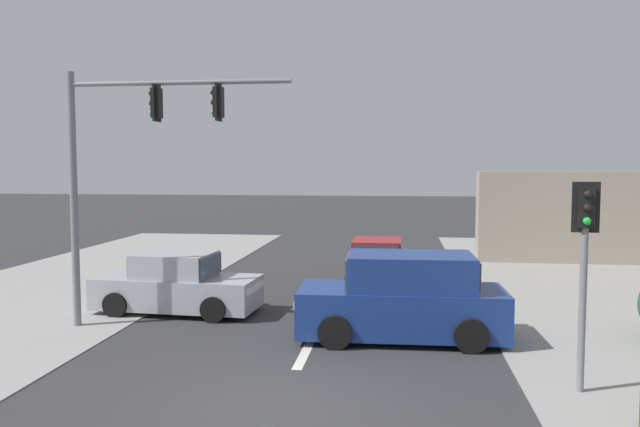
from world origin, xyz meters
TOP-DOWN VIEW (x-y plane):
  - ground_plane at (0.00, 0.00)m, footprint 140.00×140.00m
  - lane_dash_mid at (0.00, 3.00)m, footprint 0.20×2.40m
  - lane_dash_far at (0.00, 8.00)m, footprint 0.20×2.40m
  - traffic_signal_mast at (-4.42, 4.31)m, footprint 5.29×0.45m
  - pedestal_signal_right_kerb at (4.94, 1.25)m, footprint 0.44×0.29m
  - shopfront_wall_far at (11.00, 16.00)m, footprint 12.00×1.00m
  - suv_receding_far at (2.01, 4.19)m, footprint 4.58×2.15m
  - sedan_oncoming_near at (-3.85, 6.00)m, footprint 4.34×2.10m
  - hatchback_kerbside_parked at (1.21, 9.71)m, footprint 1.78×3.64m

SIDE VIEW (x-z plane):
  - ground_plane at x=0.00m, z-range 0.00..0.00m
  - lane_dash_mid at x=0.00m, z-range 0.00..0.01m
  - lane_dash_far at x=0.00m, z-range 0.00..0.01m
  - hatchback_kerbside_parked at x=1.21m, z-range -0.06..1.47m
  - sedan_oncoming_near at x=-3.85m, z-range -0.08..1.48m
  - suv_receding_far at x=2.01m, z-range -0.06..1.83m
  - shopfront_wall_far at x=11.00m, z-range 0.00..3.60m
  - pedestal_signal_right_kerb at x=4.94m, z-range 0.64..4.20m
  - traffic_signal_mast at x=-4.42m, z-range 1.15..7.15m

